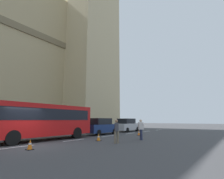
# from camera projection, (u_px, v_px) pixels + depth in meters

# --- Properties ---
(ground_plane) EXTENTS (160.00, 160.00, 0.00)m
(ground_plane) POSITION_uv_depth(u_px,v_px,m) (28.00, 146.00, 11.21)
(ground_plane) COLOR #424244
(lane_centre_marking) EXTENTS (39.00, 0.16, 0.01)m
(lane_centre_marking) POSITION_uv_depth(u_px,v_px,m) (74.00, 140.00, 14.33)
(lane_centre_marking) COLOR silver
(lane_centre_marking) RESTS_ON ground_plane
(sedan_lead) EXTENTS (4.40, 1.86, 1.85)m
(sedan_lead) POSITION_uv_depth(u_px,v_px,m) (101.00, 126.00, 19.95)
(sedan_lead) COLOR navy
(sedan_lead) RESTS_ON ground_plane
(sedan_trailing) EXTENTS (4.40, 1.86, 1.85)m
(sedan_trailing) POSITION_uv_depth(u_px,v_px,m) (127.00, 125.00, 24.93)
(sedan_trailing) COLOR #B7B7BC
(sedan_trailing) RESTS_ON ground_plane
(traffic_cone_west) EXTENTS (0.36, 0.36, 0.58)m
(traffic_cone_west) POSITION_uv_depth(u_px,v_px,m) (30.00, 145.00, 9.78)
(traffic_cone_west) COLOR black
(traffic_cone_west) RESTS_ON ground_plane
(traffic_cone_middle) EXTENTS (0.36, 0.36, 0.58)m
(traffic_cone_middle) POSITION_uv_depth(u_px,v_px,m) (99.00, 137.00, 13.91)
(traffic_cone_middle) COLOR black
(traffic_cone_middle) RESTS_ON ground_plane
(traffic_cone_east) EXTENTS (0.36, 0.36, 0.58)m
(traffic_cone_east) POSITION_uv_depth(u_px,v_px,m) (139.00, 133.00, 18.84)
(traffic_cone_east) COLOR black
(traffic_cone_east) RESTS_ON ground_plane
(pedestrian_near_cones) EXTENTS (0.46, 0.45, 1.69)m
(pedestrian_near_cones) POSITION_uv_depth(u_px,v_px,m) (117.00, 130.00, 12.56)
(pedestrian_near_cones) COLOR #726651
(pedestrian_near_cones) RESTS_ON ground_plane
(pedestrian_by_kerb) EXTENTS (0.46, 0.45, 1.69)m
(pedestrian_by_kerb) POSITION_uv_depth(u_px,v_px,m) (141.00, 129.00, 14.66)
(pedestrian_by_kerb) COLOR #262D4C
(pedestrian_by_kerb) RESTS_ON ground_plane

